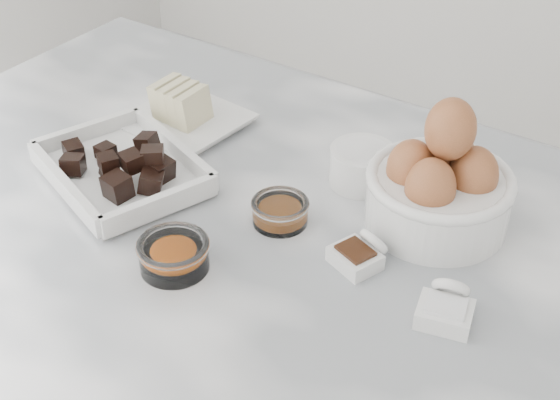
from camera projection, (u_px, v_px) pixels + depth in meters
The scene contains 9 objects.
marble_slab at pixel (253, 246), 0.96m from camera, with size 1.20×0.80×0.04m, color white.
chocolate_dish at pixel (121, 164), 1.03m from camera, with size 0.27×0.24×0.06m.
butter_plate at pixel (182, 112), 1.15m from camera, with size 0.17×0.17×0.06m.
sugar_ramekin at pixel (362, 164), 1.02m from camera, with size 0.09×0.09×0.05m.
egg_bowl at pixel (440, 185), 0.94m from camera, with size 0.18×0.18×0.17m.
honey_bowl at pixel (280, 211), 0.96m from camera, with size 0.07×0.07×0.03m.
zest_bowl at pixel (174, 254), 0.89m from camera, with size 0.08×0.08×0.04m.
vanilla_spoon at pixel (360, 253), 0.90m from camera, with size 0.07×0.08×0.04m.
salt_spoon at pixel (446, 307), 0.83m from camera, with size 0.07×0.08×0.04m.
Camera 1 is at (0.45, -0.60, 1.53)m, focal length 50.00 mm.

